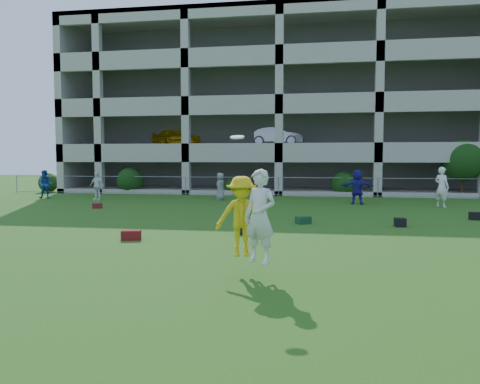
% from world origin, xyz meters
% --- Properties ---
extents(ground, '(100.00, 100.00, 0.00)m').
position_xyz_m(ground, '(0.00, 0.00, 0.00)').
color(ground, '#235114').
rests_on(ground, ground).
extents(bystander_a, '(0.95, 0.83, 1.65)m').
position_xyz_m(bystander_a, '(-13.39, 15.09, 0.83)').
color(bystander_a, '#1F4390').
rests_on(bystander_a, ground).
extents(bystander_b, '(1.00, 0.59, 1.60)m').
position_xyz_m(bystander_b, '(-9.84, 14.45, 0.80)').
color(bystander_b, white).
rests_on(bystander_b, ground).
extents(bystander_c, '(0.56, 0.80, 1.54)m').
position_xyz_m(bystander_c, '(-3.00, 15.66, 0.77)').
color(bystander_c, gray).
rests_on(bystander_c, ground).
extents(bystander_d, '(1.67, 0.61, 1.77)m').
position_xyz_m(bystander_d, '(4.42, 14.41, 0.89)').
color(bystander_d, '#262093').
rests_on(bystander_d, ground).
extents(bystander_e, '(0.83, 0.84, 1.95)m').
position_xyz_m(bystander_e, '(8.31, 13.64, 0.97)').
color(bystander_e, white).
rests_on(bystander_e, ground).
extents(bag_red_a, '(0.61, 0.43, 0.28)m').
position_xyz_m(bag_red_a, '(-2.90, 2.58, 0.14)').
color(bag_red_a, '#58100F').
rests_on(bag_red_a, ground).
extents(bag_black_b, '(0.42, 0.28, 0.22)m').
position_xyz_m(bag_black_b, '(0.21, 4.04, 0.11)').
color(bag_black_b, black).
rests_on(bag_black_b, ground).
extents(bag_green_c, '(0.61, 0.58, 0.26)m').
position_xyz_m(bag_green_c, '(1.91, 6.79, 0.13)').
color(bag_green_c, '#14381F').
rests_on(bag_green_c, ground).
extents(crate_d, '(0.38, 0.38, 0.30)m').
position_xyz_m(crate_d, '(5.23, 6.58, 0.15)').
color(crate_d, black).
rests_on(crate_d, ground).
extents(bag_black_e, '(0.61, 0.33, 0.30)m').
position_xyz_m(bag_black_e, '(8.47, 8.91, 0.15)').
color(bag_black_e, black).
rests_on(bag_black_e, ground).
extents(bag_red_f, '(0.52, 0.43, 0.24)m').
position_xyz_m(bag_red_f, '(-7.83, 10.42, 0.12)').
color(bag_red_f, '#54180E').
rests_on(bag_red_f, ground).
extents(frisbee_contest, '(1.38, 1.04, 2.50)m').
position_xyz_m(frisbee_contest, '(1.03, -0.93, 1.21)').
color(frisbee_contest, gold).
rests_on(frisbee_contest, ground).
extents(parking_garage, '(30.00, 14.00, 12.00)m').
position_xyz_m(parking_garage, '(-0.02, 27.70, 6.01)').
color(parking_garage, '#9E998C').
rests_on(parking_garage, ground).
extents(fence, '(36.06, 0.06, 1.20)m').
position_xyz_m(fence, '(0.00, 19.00, 0.61)').
color(fence, gray).
rests_on(fence, ground).
extents(shrub_row, '(34.38, 2.52, 3.50)m').
position_xyz_m(shrub_row, '(4.59, 19.70, 1.51)').
color(shrub_row, '#163D11').
rests_on(shrub_row, ground).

